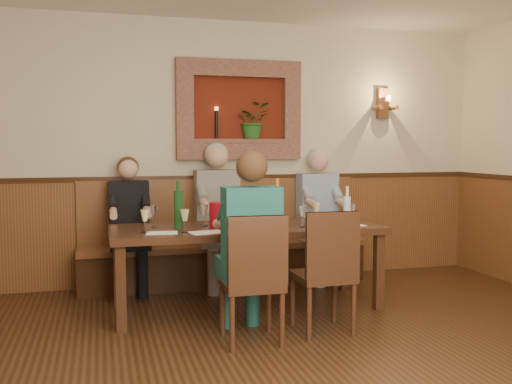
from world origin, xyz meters
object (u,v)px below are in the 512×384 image
Objects in this scene: wine_bottle_green_a at (277,207)px; wine_bottle_green_b at (178,208)px; water_bottle at (347,210)px; bench at (225,253)px; person_bench_left at (130,237)px; spittoon_bucket at (221,215)px; chair_near_right at (323,296)px; person_chair_front at (248,261)px; person_bench_mid at (219,227)px; dining_table at (247,234)px; chair_near_left at (252,305)px; person_bench_right at (320,226)px.

wine_bottle_green_a is 0.87m from wine_bottle_green_b.
wine_bottle_green_b is 1.17× the size of water_bottle.
person_bench_left is at bearing -174.00° from bench.
spittoon_bucket is at bearing -49.93° from person_bench_left.
wine_bottle_green_a is at bearing -76.78° from bench.
bench is 3.08× the size of chair_near_right.
person_bench_mid is at bearing 86.38° from person_chair_front.
dining_table is 1.01m from bench.
person_bench_mid is 1.47m from water_bottle.
chair_near_right is 0.69m from person_chair_front.
dining_table is at bearing 117.88° from chair_near_right.
spittoon_bucket is at bearing -100.54° from person_bench_mid.
chair_near_left is at bearing -93.41° from person_bench_mid.
person_bench_mid reaches higher than spittoon_bucket.
person_bench_right reaches higher than wine_bottle_green_a.
wine_bottle_green_b is at bearing -122.93° from person_bench_mid.
wine_bottle_green_b is at bearing 177.22° from dining_table.
bench is 1.84m from chair_near_left.
bench is at bearing 103.14° from chair_near_right.
person_bench_right reaches higher than spittoon_bucket.
water_bottle is at bearing -30.63° from person_bench_left.
wine_bottle_green_a is (0.44, 0.66, 0.34)m from person_chair_front.
person_bench_left is at bearing 139.59° from dining_table.
chair_near_right is 4.34× the size of spittoon_bucket.
person_bench_mid is at bearing 88.05° from chair_near_left.
person_chair_front is at bearing -96.19° from bench.
person_bench_mid is at bearing 57.07° from wine_bottle_green_b.
wine_bottle_green_b reaches higher than bench.
wine_bottle_green_a is 0.63m from water_bottle.
wine_bottle_green_b is at bearing 141.15° from chair_near_right.
dining_table is 0.80m from person_chair_front.
spittoon_bucket is (-0.25, -0.98, 0.53)m from bench.
spittoon_bucket is 0.37m from wine_bottle_green_b.
person_chair_front is at bearing 178.99° from chair_near_right.
person_bench_mid is (-0.51, 1.62, 0.34)m from chair_near_right.
person_bench_right is 2.03m from person_chair_front.
person_bench_mid is at bearing -0.29° from person_bench_left.
wine_bottle_green_a is 1.02× the size of wine_bottle_green_b.
person_chair_front reaches higher than person_bench_left.
person_bench_mid is (0.90, -0.00, 0.07)m from person_bench_left.
person_bench_mid is at bearing -179.89° from person_bench_right.
person_chair_front is at bearing -85.30° from spittoon_bucket.
chair_near_left is 0.65× the size of person_bench_mid.
wine_bottle_green_a is at bearing -70.69° from person_bench_mid.
chair_near_right is at bearing 11.13° from chair_near_left.
water_bottle is (1.85, -1.09, 0.34)m from person_bench_left.
bench is 0.33m from person_bench_mid.
chair_near_left is at bearing -65.13° from person_bench_left.
chair_near_right is at bearing -61.39° from dining_table.
person_bench_right is 1.86m from wine_bottle_green_b.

